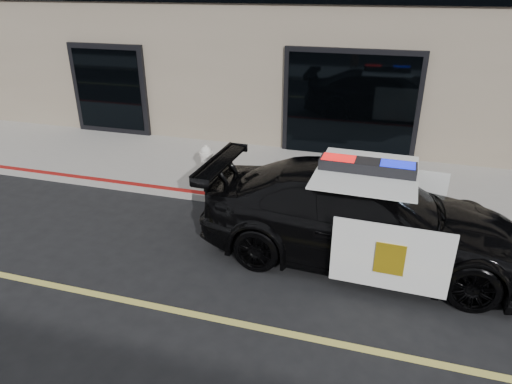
# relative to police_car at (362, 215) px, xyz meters

# --- Properties ---
(ground) EXTENTS (120.00, 120.00, 0.00)m
(ground) POSITION_rel_police_car_xyz_m (0.24, -2.23, -0.80)
(ground) COLOR black
(ground) RESTS_ON ground
(sidewalk_n) EXTENTS (60.00, 3.50, 0.15)m
(sidewalk_n) POSITION_rel_police_car_xyz_m (0.24, 3.02, -0.72)
(sidewalk_n) COLOR gray
(sidewalk_n) RESTS_ON ground
(police_car) EXTENTS (2.67, 5.55, 1.77)m
(police_car) POSITION_rel_police_car_xyz_m (0.00, 0.00, 0.00)
(police_car) COLOR black
(police_car) RESTS_ON ground
(fire_hydrant) EXTENTS (0.37, 0.51, 0.82)m
(fire_hydrant) POSITION_rel_police_car_xyz_m (-3.67, 2.12, -0.26)
(fire_hydrant) COLOR silver
(fire_hydrant) RESTS_ON sidewalk_n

